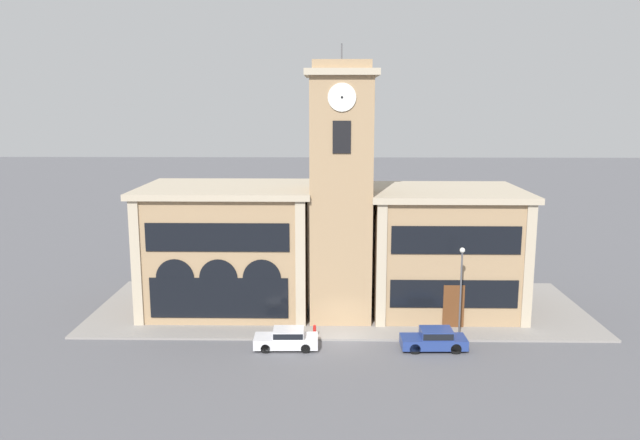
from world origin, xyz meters
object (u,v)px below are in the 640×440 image
(parked_car_near, at_px, (287,338))
(street_lamp, at_px, (461,280))
(parked_car_mid, at_px, (434,339))
(fire_hydrant, at_px, (315,331))

(parked_car_near, distance_m, street_lamp, 12.30)
(parked_car_mid, bearing_deg, parked_car_near, -1.25)
(parked_car_near, xyz_separation_m, street_lamp, (11.64, 1.85, 3.52))
(parked_car_mid, relative_size, street_lamp, 0.68)
(parked_car_near, bearing_deg, parked_car_mid, 178.75)
(parked_car_near, distance_m, fire_hydrant, 2.48)
(street_lamp, bearing_deg, fire_hydrant, -179.32)
(parked_car_mid, xyz_separation_m, fire_hydrant, (-7.89, 1.73, -0.17))
(parked_car_near, bearing_deg, street_lamp, -172.22)
(parked_car_mid, height_order, street_lamp, street_lamp)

